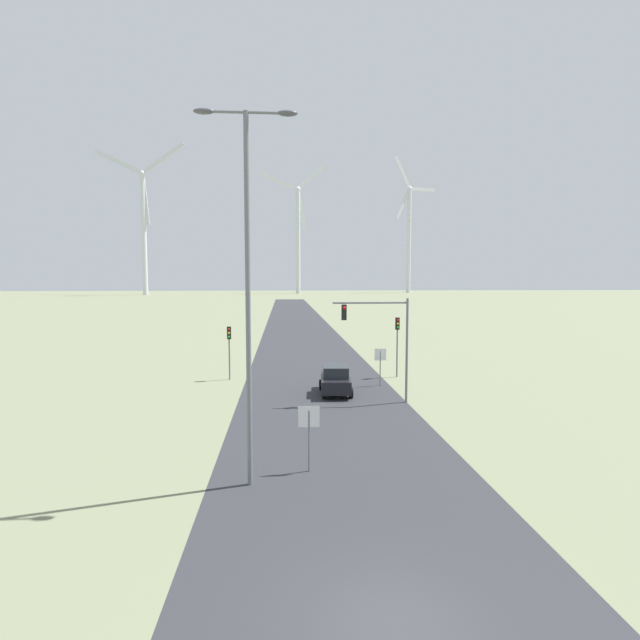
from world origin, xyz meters
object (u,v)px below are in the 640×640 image
Objects in this scene: traffic_light_post_near_right at (397,334)px; traffic_light_mast_overhead at (382,329)px; car_approaching at (335,380)px; wind_turbine_center at (409,231)px; stop_sign_near at (309,426)px; traffic_light_post_near_left at (229,341)px; wind_turbine_left at (298,230)px; streetlamp at (248,263)px; stop_sign_far at (380,360)px; wind_turbine_far_left at (144,221)px.

traffic_light_mast_overhead reaches higher than traffic_light_post_near_right.
wind_turbine_center is at bearing 74.69° from car_approaching.
stop_sign_near is at bearing -112.82° from traffic_light_post_near_right.
traffic_light_post_near_right is at bearing 0.40° from traffic_light_post_near_left.
wind_turbine_left reaches higher than traffic_light_post_near_left.
car_approaching is at bearing -91.10° from wind_turbine_left.
streetlamp is 21.67m from traffic_light_post_near_right.
wind_turbine_left is (0.88, 216.14, 29.35)m from stop_sign_far.
traffic_light_post_near_right is at bearing -70.09° from wind_turbine_far_left.
wind_turbine_far_left is (-67.99, 202.73, 28.78)m from traffic_light_mast_overhead.
traffic_light_mast_overhead is at bearing -71.46° from wind_turbine_far_left.
stop_sign_far is at bearing -15.05° from traffic_light_post_near_left.
traffic_light_post_near_right is at bearing 67.18° from stop_sign_near.
traffic_light_post_near_left is (-10.51, 2.83, 1.05)m from stop_sign_far.
traffic_light_post_near_left is 0.92× the size of car_approaching.
streetlamp is at bearing -105.47° from wind_turbine_center.
stop_sign_far is 0.04× the size of wind_turbine_far_left.
streetlamp is at bearing -74.08° from wind_turbine_far_left.
traffic_light_post_near_left is 237.91m from wind_turbine_center.
traffic_light_post_near_right is at bearing 57.75° from stop_sign_far.
traffic_light_post_near_right is at bearing -104.42° from wind_turbine_center.
wind_turbine_left reaches higher than stop_sign_near.
streetlamp reaches higher than traffic_light_post_near_left.
wind_turbine_center reaches higher than traffic_light_post_near_left.
stop_sign_far is 212.03m from wind_turbine_far_left.
stop_sign_far is 0.57× the size of traffic_light_post_near_right.
wind_turbine_far_left is (-61.04, 214.01, 25.30)m from streetlamp.
stop_sign_far is at bearing -122.25° from traffic_light_post_near_right.
stop_sign_near is 0.99× the size of stop_sign_far.
traffic_light_post_near_right is (9.64, 18.85, -4.62)m from streetlamp.
wind_turbine_far_left is (-58.34, 195.25, 30.33)m from traffic_light_post_near_left.
traffic_light_post_near_left reaches higher than stop_sign_far.
wind_turbine_center reaches higher than traffic_light_post_near_right.
stop_sign_far is 0.04× the size of wind_turbine_center.
wind_turbine_left is at bearing 89.55° from traffic_light_mast_overhead.
traffic_light_post_near_right is 0.07× the size of wind_turbine_left.
streetlamp is 2.10× the size of traffic_light_mast_overhead.
traffic_light_post_near_right is (1.84, 2.91, 1.46)m from stop_sign_far.
wind_turbine_center reaches higher than car_approaching.
traffic_light_post_near_right is 209.71m from wind_turbine_far_left.
wind_turbine_far_left is 0.97× the size of wind_turbine_center.
traffic_light_post_near_right reaches higher than traffic_light_post_near_left.
wind_turbine_left is at bearing 14.53° from wind_turbine_far_left.
wind_turbine_center is at bearing 75.32° from stop_sign_far.
streetlamp is 5.07× the size of stop_sign_far.
streetlamp is 19.62m from traffic_light_post_near_left.
wind_turbine_center reaches higher than streetlamp.
traffic_light_mast_overhead is 215.76m from wind_turbine_far_left.
streetlamp is 3.35× the size of traffic_light_post_near_left.
stop_sign_far is 0.04× the size of wind_turbine_left.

